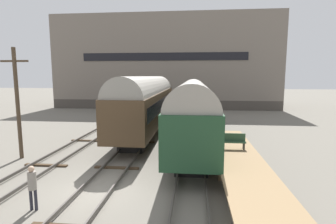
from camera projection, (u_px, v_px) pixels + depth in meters
ground_plane at (98, 191)px, 12.14m from camera, size 200.00×200.00×0.00m
track_left at (11, 184)px, 12.55m from camera, size 2.60×60.00×0.26m
track_middle at (98, 188)px, 12.12m from camera, size 2.60×60.00×0.26m
track_right at (190, 192)px, 11.70m from camera, size 2.60×60.00×0.26m
train_car_green at (193, 108)px, 20.49m from camera, size 2.91×18.60×4.97m
train_car_brown at (148, 101)px, 24.74m from camera, size 3.02×18.46×5.27m
station_platform at (241, 163)px, 13.18m from camera, size 2.41×15.01×1.03m
bench at (233, 141)px, 15.39m from camera, size 1.40×0.40×0.91m
person_worker at (32, 184)px, 10.27m from camera, size 0.32×0.32×1.83m
utility_pole at (17, 102)px, 16.55m from camera, size 1.80×0.24×7.06m
warehouse_building at (167, 63)px, 46.63m from camera, size 36.76×12.10×15.07m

